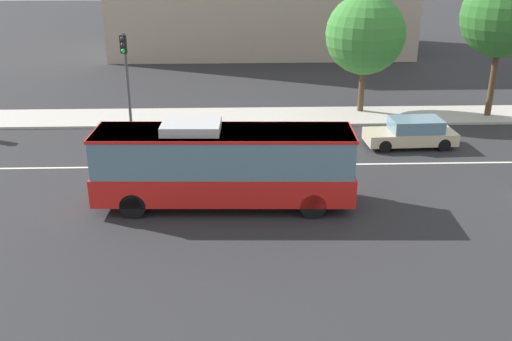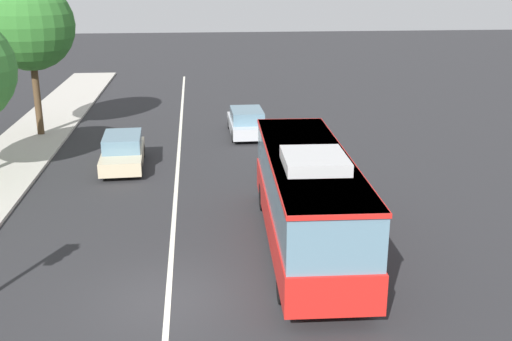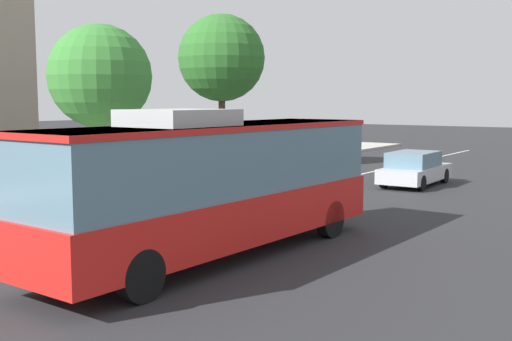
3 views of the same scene
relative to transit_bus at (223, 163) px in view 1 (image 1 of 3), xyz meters
The scene contains 8 objects.
ground_plane 5.51m from the transit_bus, 124.19° to the left, with size 160.00×160.00×0.00m, color #28282B.
sidewalk_kerb 12.57m from the transit_bus, 103.57° to the left, with size 80.00×3.60×0.14m, color #B2ADA3.
lane_centre_line 5.51m from the transit_bus, 124.19° to the left, with size 76.00×0.16×0.01m, color silver.
transit_bus is the anchor object (origin of this frame).
sedan_beige 11.64m from the transit_bus, 35.70° to the left, with size 4.57×1.99×1.46m.
traffic_light_mid_block 12.02m from the transit_bus, 117.32° to the left, with size 0.33×0.62×5.20m.
street_tree_kerbside_left 19.85m from the transit_bus, 37.39° to the left, with size 4.62×4.62×8.19m.
street_tree_kerbside_centre 15.54m from the transit_bus, 58.16° to the left, with size 4.64×4.64×7.04m.
Camera 1 is at (3.49, -25.28, 9.85)m, focal length 40.73 mm.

